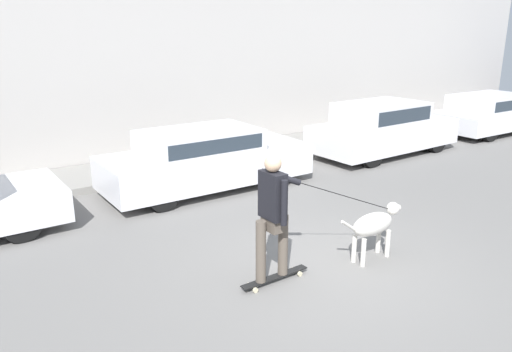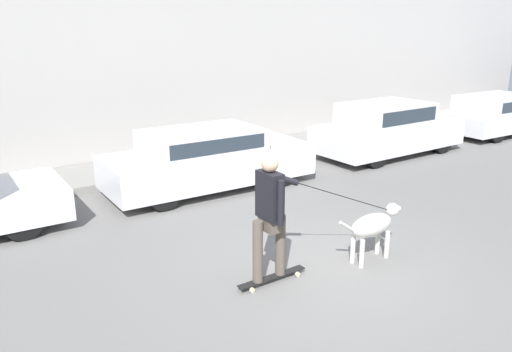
{
  "view_description": "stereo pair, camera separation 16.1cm",
  "coord_description": "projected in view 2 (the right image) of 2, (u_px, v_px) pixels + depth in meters",
  "views": [
    {
      "loc": [
        -4.31,
        -4.71,
        3.28
      ],
      "look_at": [
        0.05,
        1.69,
        0.95
      ],
      "focal_mm": 35.0,
      "sensor_mm": 36.0,
      "label": 1
    },
    {
      "loc": [
        -4.17,
        -4.8,
        3.28
      ],
      "look_at": [
        0.05,
        1.69,
        0.95
      ],
      "focal_mm": 35.0,
      "sensor_mm": 36.0,
      "label": 2
    }
  ],
  "objects": [
    {
      "name": "ground_plane",
      "position": [
        319.0,
        271.0,
        6.98
      ],
      "size": [
        36.0,
        36.0,
        0.0
      ],
      "primitive_type": "plane",
      "color": "slate"
    },
    {
      "name": "back_wall",
      "position": [
        130.0,
        50.0,
        11.92
      ],
      "size": [
        32.0,
        0.3,
        5.45
      ],
      "color": "#B2ADA8",
      "rests_on": "ground_plane"
    },
    {
      "name": "sidewalk_curb",
      "position": [
        154.0,
        167.0,
        11.82
      ],
      "size": [
        30.0,
        1.8,
        0.15
      ],
      "color": "gray",
      "rests_on": "ground_plane"
    },
    {
      "name": "parked_car_1",
      "position": [
        208.0,
        159.0,
        10.35
      ],
      "size": [
        4.34,
        1.67,
        1.27
      ],
      "rotation": [
        0.0,
        0.0,
        0.0
      ],
      "color": "black",
      "rests_on": "ground_plane"
    },
    {
      "name": "parked_car_2",
      "position": [
        388.0,
        130.0,
        13.12
      ],
      "size": [
        4.21,
        1.84,
        1.38
      ],
      "rotation": [
        0.0,
        0.0,
        0.03
      ],
      "color": "black",
      "rests_on": "ground_plane"
    },
    {
      "name": "parked_car_3",
      "position": [
        499.0,
        114.0,
        15.77
      ],
      "size": [
        4.29,
        1.91,
        1.21
      ],
      "rotation": [
        0.0,
        0.0,
        -0.02
      ],
      "color": "black",
      "rests_on": "ground_plane"
    },
    {
      "name": "dog",
      "position": [
        373.0,
        226.0,
        7.16
      ],
      "size": [
        1.23,
        0.35,
        0.79
      ],
      "rotation": [
        0.0,
        0.0,
        0.05
      ],
      "color": "beige",
      "rests_on": "ground_plane"
    },
    {
      "name": "skateboarder",
      "position": [
        271.0,
        212.0,
        6.35
      ],
      "size": [
        2.53,
        0.55,
        1.76
      ],
      "rotation": [
        0.0,
        0.0,
        0.02
      ],
      "color": "beige",
      "rests_on": "ground_plane"
    }
  ]
}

